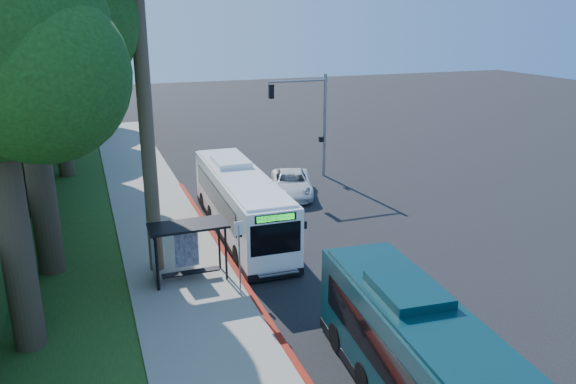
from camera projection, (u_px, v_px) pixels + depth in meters
name	position (u px, v px, depth m)	size (l,w,h in m)	color
ground	(316.00, 235.00, 28.65)	(140.00, 140.00, 0.00)	black
sidewalk	(173.00, 254.00, 26.22)	(4.50, 70.00, 0.12)	gray
red_curb	(243.00, 282.00, 23.40)	(0.25, 30.00, 0.13)	maroon
grass_verge	(45.00, 233.00, 28.82)	(8.00, 70.00, 0.06)	#234719
bus_shelter	(182.00, 241.00, 23.15)	(3.20, 1.51, 2.55)	black
stop_sign_pole	(239.00, 248.00, 21.76)	(0.35, 0.06, 3.17)	gray
traffic_signal_pole	(311.00, 113.00, 37.50)	(4.10, 0.30, 7.00)	gray
tree_0	(18.00, 1.00, 21.16)	(8.40, 8.00, 15.70)	#382B1E
tree_2	(50.00, 19.00, 35.86)	(8.82, 8.40, 15.12)	#382B1E
tree_4	(63.00, 26.00, 50.56)	(8.40, 8.00, 14.14)	#382B1E
tree_5	(75.00, 32.00, 58.27)	(7.35, 7.00, 12.86)	#382B1E
white_bus	(240.00, 201.00, 28.44)	(2.76, 11.72, 3.48)	white
teal_bus	(436.00, 376.00, 14.68)	(3.37, 11.76, 3.46)	#092B32
pickup	(291.00, 183.00, 34.75)	(2.45, 5.32, 1.48)	white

